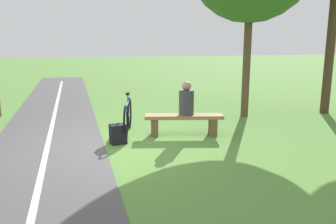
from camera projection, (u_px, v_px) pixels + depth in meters
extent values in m
plane|color=#548438|center=(110.00, 146.00, 6.88)|extent=(80.00, 80.00, 0.00)
cube|color=#937047|center=(184.00, 116.00, 7.62)|extent=(1.80, 0.74, 0.08)
cube|color=brown|center=(213.00, 127.00, 7.68)|extent=(0.23, 0.36, 0.40)
cube|color=brown|center=(155.00, 127.00, 7.65)|extent=(0.23, 0.36, 0.40)
cylinder|color=#38383D|center=(186.00, 103.00, 7.55)|extent=(0.40, 0.40, 0.56)
sphere|color=#9E755B|center=(187.00, 86.00, 7.48)|extent=(0.21, 0.21, 0.21)
torus|color=black|center=(126.00, 123.00, 7.27)|extent=(0.20, 0.76, 0.76)
torus|color=black|center=(130.00, 113.00, 8.24)|extent=(0.20, 0.76, 0.76)
cylinder|color=#1E51A3|center=(127.00, 104.00, 7.69)|extent=(0.21, 0.83, 0.04)
cylinder|color=#1E51A3|center=(127.00, 112.00, 7.58)|extent=(0.16, 0.61, 0.36)
cylinder|color=#1E51A3|center=(128.00, 98.00, 7.81)|extent=(0.03, 0.03, 0.20)
cube|color=black|center=(128.00, 94.00, 7.79)|extent=(0.12, 0.21, 0.05)
cube|color=black|center=(118.00, 134.00, 7.03)|extent=(0.37, 0.30, 0.41)
cube|color=black|center=(116.00, 135.00, 7.16)|extent=(0.23, 0.09, 0.19)
cylinder|color=brown|center=(247.00, 55.00, 9.33)|extent=(0.21, 0.21, 3.43)
cylinder|color=#473323|center=(330.00, 46.00, 9.70)|extent=(0.25, 0.25, 3.95)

